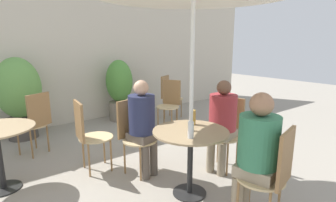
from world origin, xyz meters
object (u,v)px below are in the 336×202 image
at_px(bistro_chair_0, 273,170).
at_px(beer_glass_0, 191,130).
at_px(bistro_chair_3, 169,93).
at_px(beer_glass_1, 193,117).
at_px(bistro_chair_4, 170,100).
at_px(bistro_chair_5, 36,119).
at_px(bistro_chair_6, 87,131).
at_px(cafe_table_near, 190,144).
at_px(bistro_chair_1, 227,127).
at_px(seated_person_2, 143,120).
at_px(potted_plant_1, 120,88).
at_px(seated_person_0, 256,148).
at_px(potted_plant_0, 19,93).
at_px(bistro_chair_2, 134,130).
at_px(seated_person_1, 222,118).

height_order(bistro_chair_0, beer_glass_0, bistro_chair_0).
xyz_separation_m(bistro_chair_0, bistro_chair_3, (1.45, 3.42, 0.00)).
bearing_deg(beer_glass_1, bistro_chair_4, 59.63).
height_order(bistro_chair_5, bistro_chair_6, same).
xyz_separation_m(cafe_table_near, bistro_chair_5, (-1.11, 2.15, -0.03)).
bearing_deg(bistro_chair_1, seated_person_2, -129.29).
xyz_separation_m(seated_person_2, beer_glass_1, (0.34, -0.54, 0.10)).
xyz_separation_m(bistro_chair_3, potted_plant_1, (-0.93, 0.52, 0.13)).
relative_size(seated_person_0, beer_glass_1, 7.35).
distance_m(bistro_chair_3, beer_glass_0, 3.29).
bearing_deg(seated_person_0, bistro_chair_5, -79.76).
xyz_separation_m(bistro_chair_4, potted_plant_1, (-0.52, 1.10, 0.13)).
relative_size(bistro_chair_4, seated_person_2, 0.78).
distance_m(seated_person_0, seated_person_2, 1.42).
distance_m(bistro_chair_3, bistro_chair_4, 0.71).
height_order(bistro_chair_6, potted_plant_0, potted_plant_0).
distance_m(cafe_table_near, potted_plant_1, 3.19).
bearing_deg(bistro_chair_2, seated_person_2, -90.00).
distance_m(bistro_chair_2, seated_person_1, 1.13).
bearing_deg(potted_plant_1, bistro_chair_2, -112.54).
bearing_deg(bistro_chair_0, seated_person_0, -90.00).
relative_size(bistro_chair_1, bistro_chair_4, 1.00).
bearing_deg(seated_person_0, bistro_chair_4, -125.95).
height_order(bistro_chair_0, seated_person_0, seated_person_0).
bearing_deg(bistro_chair_3, bistro_chair_4, -154.37).
bearing_deg(bistro_chair_4, seated_person_0, -51.87).
xyz_separation_m(bistro_chair_0, bistro_chair_4, (1.03, 2.84, 0.00)).
bearing_deg(bistro_chair_3, bistro_chair_0, -141.80).
relative_size(bistro_chair_4, seated_person_0, 0.77).
bearing_deg(bistro_chair_2, seated_person_1, -50.77).
bearing_deg(potted_plant_0, seated_person_0, -70.32).
distance_m(bistro_chair_1, potted_plant_1, 2.90).
bearing_deg(potted_plant_1, potted_plant_0, -179.64).
bearing_deg(seated_person_1, cafe_table_near, -90.00).
xyz_separation_m(bistro_chair_0, seated_person_0, (-0.04, 0.15, 0.17)).
relative_size(bistro_chair_0, beer_glass_1, 5.62).
bearing_deg(bistro_chair_2, bistro_chair_4, 24.33).
bearing_deg(bistro_chair_6, beer_glass_0, -152.13).
distance_m(bistro_chair_3, seated_person_2, 2.64).
height_order(bistro_chair_5, beer_glass_0, bistro_chair_5).
bearing_deg(cafe_table_near, bistro_chair_6, 120.82).
distance_m(bistro_chair_5, seated_person_1, 2.67).
bearing_deg(bistro_chair_6, bistro_chair_5, 28.53).
height_order(seated_person_2, potted_plant_1, potted_plant_1).
distance_m(bistro_chair_2, beer_glass_1, 0.83).
height_order(bistro_chair_3, seated_person_2, seated_person_2).
height_order(seated_person_2, beer_glass_1, seated_person_2).
bearing_deg(bistro_chair_0, potted_plant_1, -111.63).
relative_size(bistro_chair_0, seated_person_1, 0.79).
relative_size(bistro_chair_0, potted_plant_0, 0.66).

